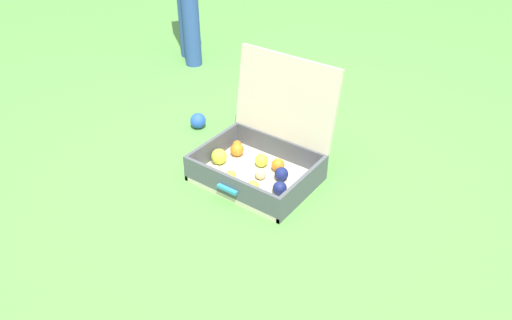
% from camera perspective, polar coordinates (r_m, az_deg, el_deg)
% --- Properties ---
extents(ground_plane, '(16.00, 16.00, 0.00)m').
position_cam_1_polar(ground_plane, '(2.44, -0.01, -2.66)').
color(ground_plane, '#569342').
extents(open_suitcase, '(0.57, 0.53, 0.56)m').
position_cam_1_polar(open_suitcase, '(2.44, 0.72, 0.84)').
color(open_suitcase, beige).
rests_on(open_suitcase, ground).
extents(stray_ball_on_grass, '(0.09, 0.09, 0.09)m').
position_cam_1_polar(stray_ball_on_grass, '(2.89, -6.74, 4.54)').
color(stray_ball_on_grass, blue).
rests_on(stray_ball_on_grass, ground).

